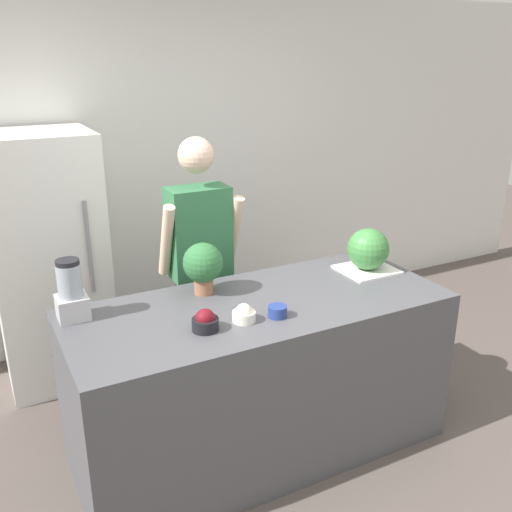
% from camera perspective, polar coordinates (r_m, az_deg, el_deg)
% --- Properties ---
extents(ground_plane, '(14.00, 14.00, 0.00)m').
position_cam_1_polar(ground_plane, '(3.24, 4.13, -22.39)').
color(ground_plane, '#564C47').
extents(wall_back, '(8.00, 0.06, 2.60)m').
position_cam_1_polar(wall_back, '(4.47, -10.31, 8.31)').
color(wall_back, white).
rests_on(wall_back, ground_plane).
extents(counter_island, '(2.05, 0.85, 0.91)m').
position_cam_1_polar(counter_island, '(3.25, 0.35, -12.00)').
color(counter_island, '#4C4C51').
rests_on(counter_island, ground_plane).
extents(refrigerator, '(0.70, 0.70, 1.70)m').
position_cam_1_polar(refrigerator, '(4.05, -20.05, -0.43)').
color(refrigerator, white).
rests_on(refrigerator, ground_plane).
extents(person, '(0.52, 0.27, 1.69)m').
position_cam_1_polar(person, '(3.66, -5.62, -0.94)').
color(person, '#333338').
rests_on(person, ground_plane).
extents(cutting_board, '(0.33, 0.30, 0.01)m').
position_cam_1_polar(cutting_board, '(3.53, 11.02, -1.35)').
color(cutting_board, white).
rests_on(cutting_board, counter_island).
extents(watermelon, '(0.25, 0.25, 0.25)m').
position_cam_1_polar(watermelon, '(3.48, 11.14, 0.69)').
color(watermelon, '#3D7F3D').
rests_on(watermelon, cutting_board).
extents(bowl_cherries, '(0.13, 0.13, 0.11)m').
position_cam_1_polar(bowl_cherries, '(2.75, -5.10, -6.55)').
color(bowl_cherries, black).
rests_on(bowl_cherries, counter_island).
extents(bowl_cream, '(0.12, 0.12, 0.09)m').
position_cam_1_polar(bowl_cream, '(2.82, -1.22, -5.85)').
color(bowl_cream, white).
rests_on(bowl_cream, counter_island).
extents(bowl_small_blue, '(0.10, 0.10, 0.06)m').
position_cam_1_polar(bowl_small_blue, '(2.88, 2.23, -5.54)').
color(bowl_small_blue, navy).
rests_on(bowl_small_blue, counter_island).
extents(blender, '(0.15, 0.15, 0.31)m').
position_cam_1_polar(blender, '(2.95, -18.02, -3.54)').
color(blender, '#B7B7BC').
rests_on(blender, counter_island).
extents(potted_plant, '(0.22, 0.22, 0.29)m').
position_cam_1_polar(potted_plant, '(3.10, -5.33, -0.87)').
color(potted_plant, '#996647').
rests_on(potted_plant, counter_island).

